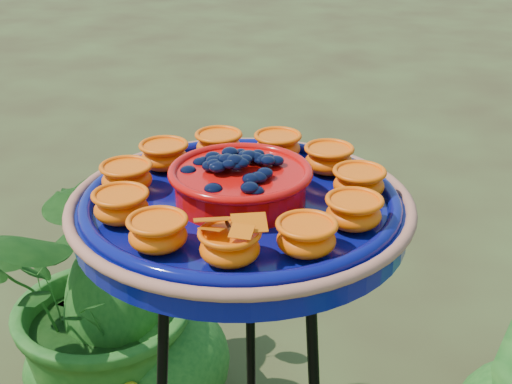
{
  "coord_description": "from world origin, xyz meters",
  "views": [
    {
      "loc": [
        0.2,
        -0.96,
        1.46
      ],
      "look_at": [
        0.02,
        -0.05,
        1.03
      ],
      "focal_mm": 50.0,
      "sensor_mm": 36.0,
      "label": 1
    }
  ],
  "objects": [
    {
      "name": "shrub_back_left",
      "position": [
        -0.5,
        0.6,
        0.42
      ],
      "size": [
        0.92,
        0.86,
        0.83
      ],
      "primitive_type": "imported",
      "rotation": [
        0.0,
        0.0,
        0.35
      ],
      "color": "#144612",
      "rests_on": "ground"
    },
    {
      "name": "feeder_dish",
      "position": [
        -0.0,
        -0.04,
        1.0
      ],
      "size": [
        0.53,
        0.53,
        0.11
      ],
      "rotation": [
        0.0,
        0.0,
        0.11
      ],
      "color": "#080B5D",
      "rests_on": "tripod_stand"
    }
  ]
}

